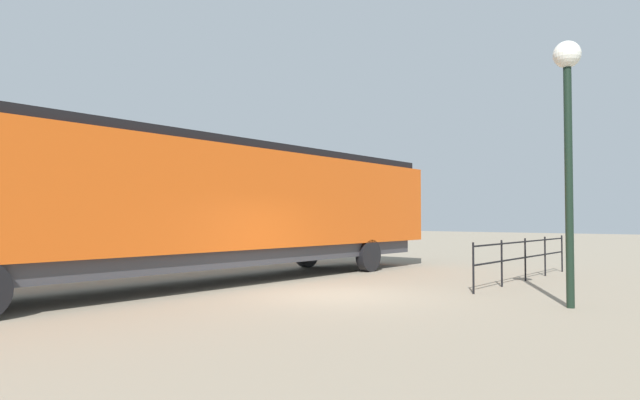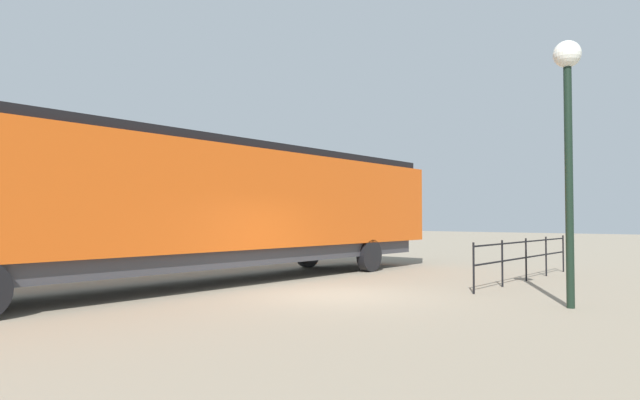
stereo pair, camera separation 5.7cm
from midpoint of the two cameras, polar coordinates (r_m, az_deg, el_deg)
name	(u,v)px [view 1 (the left image)]	position (r m, az deg, el deg)	size (l,w,h in m)	color
ground_plane	(333,295)	(13.40, 1.21, -9.72)	(120.00, 120.00, 0.00)	gray
locomotive	(217,204)	(15.95, -10.64, -0.36)	(3.09, 18.83, 3.96)	#D15114
lamp_post	(568,110)	(12.66, 23.95, 8.46)	(0.56, 0.56, 5.49)	black
platform_fence	(525,254)	(17.34, 20.21, -5.18)	(0.05, 7.24, 1.24)	black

